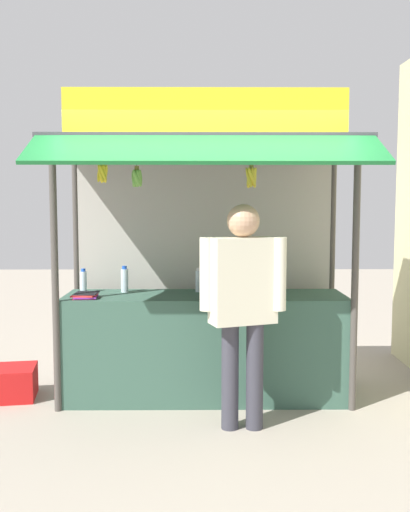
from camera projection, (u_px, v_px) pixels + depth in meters
The scene contains 14 objects.
ground_plane at pixel (205, 397), 5.31m from camera, with size 20.00×20.00×0.00m, color #9E9384.
stall_counter at pixel (205, 346), 5.27m from camera, with size 2.51×0.69×0.94m, color #385B4C.
stall_structure at pixel (205, 218), 5.31m from camera, with size 2.71×1.60×2.67m.
water_bottle_far_left at pixel (83, 281), 5.35m from camera, with size 0.06×0.06×0.22m.
water_bottle_front_left at pixel (125, 280), 5.36m from camera, with size 0.07×0.07×0.24m.
water_bottle_left at pixel (210, 279), 5.32m from camera, with size 0.07×0.07×0.27m.
water_bottle_center at pixel (199, 281), 5.39m from camera, with size 0.06×0.06×0.22m.
magazine_stack_mid_right at pixel (85, 295), 5.05m from camera, with size 0.23×0.25×0.05m.
magazine_stack_back_right at pixel (219, 296), 4.94m from camera, with size 0.26×0.32×0.08m.
banana_bunch_inner_right at pixel (137, 178), 4.68m from camera, with size 0.10×0.10×0.30m.
banana_bunch_inner_left at pixel (251, 177), 4.69m from camera, with size 0.11×0.11×0.30m.
banana_bunch_leftmost at pixel (102, 173), 4.68m from camera, with size 0.11×0.10×0.26m.
vendor_person at pixel (243, 295), 4.48m from camera, with size 0.67×0.37×1.76m.
plastic_crate at pixel (12, 383), 5.26m from camera, with size 0.41×0.41×0.29m, color red.
Camera 1 is at (-0.04, -5.17, 1.78)m, focal length 40.81 mm.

